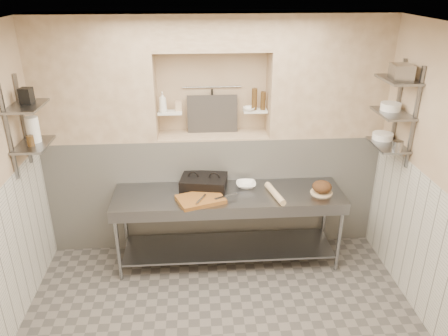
{
  "coord_description": "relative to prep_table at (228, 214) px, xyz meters",
  "views": [
    {
      "loc": [
        -0.22,
        -3.18,
        3.17
      ],
      "look_at": [
        0.07,
        0.9,
        1.35
      ],
      "focal_mm": 35.0,
      "sensor_mm": 36.0,
      "label": 1
    }
  ],
  "objects": [
    {
      "name": "ceiling",
      "position": [
        -0.14,
        -1.18,
        2.21
      ],
      "size": [
        4.0,
        3.9,
        0.1
      ],
      "primitive_type": "cube",
      "color": "silver",
      "rests_on": "ground"
    },
    {
      "name": "wall_back",
      "position": [
        -0.14,
        0.82,
        0.76
      ],
      "size": [
        4.0,
        0.1,
        2.8
      ],
      "primitive_type": "cube",
      "color": "#C9B191",
      "rests_on": "ground"
    },
    {
      "name": "backwall_lower",
      "position": [
        -0.14,
        0.57,
        0.06
      ],
      "size": [
        4.0,
        0.4,
        1.4
      ],
      "primitive_type": "cube",
      "color": "silver",
      "rests_on": "floor"
    },
    {
      "name": "alcove_sill",
      "position": [
        -0.14,
        0.57,
        0.77
      ],
      "size": [
        1.3,
        0.4,
        0.02
      ],
      "primitive_type": "cube",
      "color": "#C9B191",
      "rests_on": "backwall_lower"
    },
    {
      "name": "backwall_pillar_left",
      "position": [
        -1.47,
        0.57,
        1.46
      ],
      "size": [
        1.35,
        0.4,
        1.4
      ],
      "primitive_type": "cube",
      "color": "#C9B191",
      "rests_on": "backwall_lower"
    },
    {
      "name": "backwall_pillar_right",
      "position": [
        1.18,
        0.57,
        1.46
      ],
      "size": [
        1.35,
        0.4,
        1.4
      ],
      "primitive_type": "cube",
      "color": "#C9B191",
      "rests_on": "backwall_lower"
    },
    {
      "name": "backwall_header",
      "position": [
        -0.14,
        0.57,
        1.96
      ],
      "size": [
        1.3,
        0.4,
        0.4
      ],
      "primitive_type": "cube",
      "color": "#C9B191",
      "rests_on": "backwall_lower"
    },
    {
      "name": "wainscot_right",
      "position": [
        1.85,
        -1.18,
        0.06
      ],
      "size": [
        0.02,
        3.9,
        1.4
      ],
      "primitive_type": "cube",
      "color": "silver",
      "rests_on": "floor"
    },
    {
      "name": "alcove_shelf_left",
      "position": [
        -0.64,
        0.57,
        1.06
      ],
      "size": [
        0.28,
        0.16,
        0.02
      ],
      "primitive_type": "cube",
      "color": "white",
      "rests_on": "backwall_lower"
    },
    {
      "name": "alcove_shelf_right",
      "position": [
        0.36,
        0.57,
        1.06
      ],
      "size": [
        0.28,
        0.16,
        0.02
      ],
      "primitive_type": "cube",
      "color": "white",
      "rests_on": "backwall_lower"
    },
    {
      "name": "utensil_rail",
      "position": [
        -0.14,
        0.74,
        1.31
      ],
      "size": [
        0.7,
        0.02,
        0.02
      ],
      "primitive_type": "cylinder",
      "rotation": [
        0.0,
        1.57,
        0.0
      ],
      "color": "gray",
      "rests_on": "wall_back"
    },
    {
      "name": "hanging_steel",
      "position": [
        -0.14,
        0.72,
        1.14
      ],
      "size": [
        0.02,
        0.02,
        0.3
      ],
      "primitive_type": "cylinder",
      "color": "black",
      "rests_on": "utensil_rail"
    },
    {
      "name": "splash_panel",
      "position": [
        -0.14,
        0.67,
        1.0
      ],
      "size": [
        0.6,
        0.08,
        0.45
      ],
      "primitive_type": "cube",
      "rotation": [
        -0.14,
        0.0,
        0.0
      ],
      "color": "#383330",
      "rests_on": "alcove_sill"
    },
    {
      "name": "shelf_rail_left_a",
      "position": [
        -2.12,
        0.07,
        1.16
      ],
      "size": [
        0.03,
        0.03,
        0.95
      ],
      "primitive_type": "cube",
      "color": "slate",
      "rests_on": "wall_left"
    },
    {
      "name": "shelf_rail_left_b",
      "position": [
        -2.12,
        -0.33,
        1.16
      ],
      "size": [
        0.03,
        0.03,
        0.95
      ],
      "primitive_type": "cube",
      "color": "slate",
      "rests_on": "wall_left"
    },
    {
      "name": "wall_shelf_left_lower",
      "position": [
        -1.98,
        -0.13,
        0.96
      ],
      "size": [
        0.3,
        0.5,
        0.02
      ],
      "primitive_type": "cube",
      "color": "slate",
      "rests_on": "wall_left"
    },
    {
      "name": "wall_shelf_left_upper",
      "position": [
        -1.98,
        -0.13,
        1.36
      ],
      "size": [
        0.3,
        0.5,
        0.03
      ],
      "primitive_type": "cube",
      "color": "slate",
      "rests_on": "wall_left"
    },
    {
      "name": "shelf_rail_right_a",
      "position": [
        1.83,
        0.07,
        1.21
      ],
      "size": [
        0.03,
        0.03,
        1.05
      ],
      "primitive_type": "cube",
      "color": "slate",
      "rests_on": "wall_right"
    },
    {
      "name": "shelf_rail_right_b",
      "position": [
        1.83,
        -0.33,
        1.21
      ],
      "size": [
        0.03,
        0.03,
        1.05
      ],
      "primitive_type": "cube",
      "color": "slate",
      "rests_on": "wall_right"
    },
    {
      "name": "wall_shelf_right_lower",
      "position": [
        1.7,
        -0.13,
        0.86
      ],
      "size": [
        0.3,
        0.5,
        0.02
      ],
      "primitive_type": "cube",
      "color": "slate",
      "rests_on": "wall_right"
    },
    {
      "name": "wall_shelf_right_mid",
      "position": [
        1.7,
        -0.13,
        1.21
      ],
      "size": [
        0.3,
        0.5,
        0.02
      ],
      "primitive_type": "cube",
      "color": "slate",
      "rests_on": "wall_right"
    },
    {
      "name": "wall_shelf_right_upper",
      "position": [
        1.7,
        -0.13,
        1.56
      ],
      "size": [
        0.3,
        0.5,
        0.03
      ],
      "primitive_type": "cube",
      "color": "slate",
      "rests_on": "wall_right"
    },
    {
      "name": "prep_table",
      "position": [
        0.0,
        0.0,
        0.0
      ],
      "size": [
        2.6,
        0.7,
        0.9
      ],
      "color": "gray",
      "rests_on": "floor"
    },
    {
      "name": "panini_press",
      "position": [
        -0.27,
        0.17,
        0.33
      ],
      "size": [
        0.57,
        0.46,
        0.14
      ],
      "rotation": [
        0.0,
        0.0,
        -0.17
      ],
      "color": "black",
      "rests_on": "prep_table"
    },
    {
      "name": "cutting_board",
      "position": [
        -0.32,
        -0.14,
        0.28
      ],
      "size": [
        0.58,
        0.49,
        0.04
      ],
      "primitive_type": "cube",
      "rotation": [
        0.0,
        0.0,
        0.34
      ],
      "color": "brown",
      "rests_on": "prep_table"
    },
    {
      "name": "knife_blade",
      "position": [
        -0.04,
        -0.14,
        0.31
      ],
      "size": [
        0.26,
        0.15,
        0.01
      ],
      "primitive_type": "cube",
      "rotation": [
        0.0,
        0.0,
        0.46
      ],
      "color": "gray",
      "rests_on": "cutting_board"
    },
    {
      "name": "tongs",
      "position": [
        -0.32,
        -0.2,
        0.31
      ],
      "size": [
        0.12,
        0.22,
        0.02
      ],
      "primitive_type": "cylinder",
      "rotation": [
        1.57,
        0.0,
        -0.46
      ],
      "color": "gray",
      "rests_on": "cutting_board"
    },
    {
      "name": "mixing_bowl",
      "position": [
        0.22,
        0.16,
        0.29
      ],
      "size": [
        0.24,
        0.24,
        0.06
      ],
      "primitive_type": "imported",
      "rotation": [
        0.0,
        0.0,
        -0.04
      ],
      "color": "white",
      "rests_on": "prep_table"
    },
    {
      "name": "rolling_pin",
      "position": [
        0.51,
        -0.09,
        0.29
      ],
      "size": [
        0.17,
        0.47,
        0.07
      ],
      "primitive_type": "cylinder",
      "rotation": [
        1.57,
        0.0,
        0.21
      ],
      "color": "#D2B686",
      "rests_on": "prep_table"
    },
    {
      "name": "bread_board",
      "position": [
        1.05,
        -0.05,
        0.26
      ],
      "size": [
        0.25,
        0.25,
        0.01
      ],
      "primitive_type": "cylinder",
      "color": "#D2B686",
      "rests_on": "prep_table"
    },
    {
      "name": "bread_loaf",
      "position": [
        1.05,
        -0.05,
        0.34
      ],
      "size": [
        0.22,
        0.22,
        0.13
      ],
      "primitive_type": "ellipsoid",
      "color": "#4C2D19",
      "rests_on": "bread_board"
    },
    {
      "name": "bottle_soap",
      "position": [
        -0.72,
        0.54,
        1.19
      ],
      "size": [
        0.1,
        0.1,
        0.24
      ],
      "primitive_type": "imported",
      "rotation": [
        0.0,
        0.0,
        0.12
      ],
      "color": "white",
      "rests_on": "alcove_shelf_left"
    },
    {
      "name": "jar_alcove",
      "position": [
        -0.54,
        0.6,
        1.13
      ],
      "size": [
        0.07,
        0.07,
        0.11
      ],
      "primitive_type": "cube",
      "color": "#C9B191",
      "rests_on": "alcove_shelf_left"
    },
    {
      "name": "bowl_alcove",
      "position": [
        0.28,
        0.53,
        1.09
      ],
      "size": [
        0.18,
        0.18,
        0.04
      ],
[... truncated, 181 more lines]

